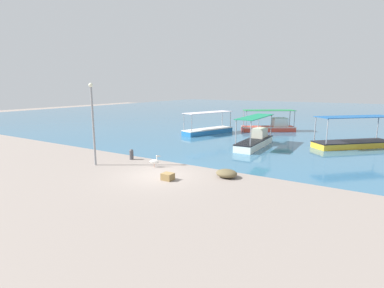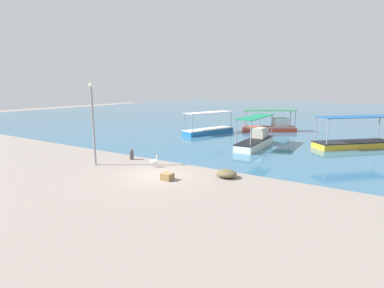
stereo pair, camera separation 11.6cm
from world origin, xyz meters
name	(u,v)px [view 1 (the left image)]	position (x,y,z in m)	size (l,w,h in m)	color
ground	(158,175)	(0.00, 0.00, 0.00)	(120.00, 120.00, 0.00)	gray
harbor_water	(312,114)	(0.00, 48.00, 0.00)	(110.00, 90.00, 0.00)	#376889
fishing_boat_far_left	(353,142)	(9.20, 15.45, 0.49)	(6.30, 6.18, 2.69)	gold
fishing_boat_center	(271,126)	(0.22, 21.17, 0.60)	(6.13, 4.86, 2.48)	#D03F2F
fishing_boat_outer	(208,129)	(-5.16, 15.57, 0.48)	(3.62, 6.46, 2.41)	#236DB1
fishing_boat_near_right	(255,140)	(1.92, 11.30, 0.61)	(1.71, 6.27, 2.67)	white
pelican	(155,161)	(-1.34, 1.33, 0.38)	(0.72, 0.56, 0.80)	#E0997A
lamp_post	(93,120)	(-5.04, -0.35, 3.07)	(0.28, 0.28, 5.43)	gray
mooring_bollard	(131,154)	(-4.07, 2.09, 0.41)	(0.30, 0.30, 0.76)	#47474C
net_pile	(227,173)	(3.65, 1.75, 0.24)	(1.26, 1.07, 0.47)	brown
cargo_crate	(168,177)	(1.03, -0.44, 0.20)	(0.62, 0.55, 0.39)	olive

